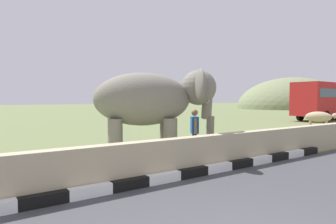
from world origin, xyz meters
TOP-DOWN VIEW (x-y plane):
  - striped_curb at (-0.35, 3.89)m, footprint 16.20×0.20m
  - barrier_parapet at (2.00, 4.19)m, footprint 28.00×0.36m
  - elephant at (2.16, 6.21)m, footprint 4.00×3.32m
  - person_handler at (3.68, 5.96)m, footprint 0.41×0.59m
  - bus_red at (25.94, 12.55)m, footprint 9.69×2.88m
  - cow_near at (15.23, 7.75)m, footprint 1.12×1.90m
  - hill_east at (55.00, 34.68)m, footprint 26.18×20.94m

SIDE VIEW (x-z plane):
  - hill_east at x=55.00m, z-range -6.58..6.58m
  - striped_curb at x=-0.35m, z-range 0.00..0.24m
  - barrier_parapet at x=2.00m, z-range 0.00..1.00m
  - cow_near at x=15.23m, z-range 0.26..1.48m
  - person_handler at x=3.68m, z-range 0.10..1.75m
  - elephant at x=2.16m, z-range 0.47..3.43m
  - bus_red at x=25.94m, z-range 0.33..3.83m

